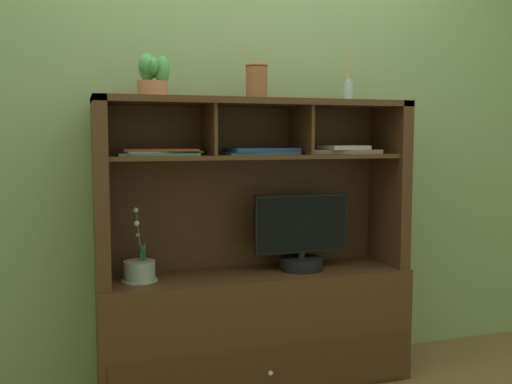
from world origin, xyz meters
TOP-DOWN VIEW (x-y plane):
  - floor_plane at (0.00, 0.00)m, footprint 6.00×6.00m
  - back_wall at (0.00, 0.24)m, footprint 6.00×0.02m
  - media_console at (0.00, 0.01)m, footprint 1.55×0.44m
  - tv_monitor at (0.24, -0.01)m, footprint 0.50×0.22m
  - potted_orchid at (-0.58, 0.00)m, footprint 0.17×0.17m
  - magazine_stack_left at (0.02, 0.01)m, footprint 0.38×0.26m
  - magazine_stack_centre at (-0.47, 0.02)m, footprint 0.39×0.27m
  - magazine_stack_right at (0.47, -0.00)m, footprint 0.38×0.22m
  - diffuser_bottle at (0.50, 0.01)m, footprint 0.05×0.05m
  - potted_succulent at (-0.50, -0.01)m, footprint 0.16×0.16m
  - ceramic_vase at (0.00, -0.01)m, footprint 0.11×0.11m

SIDE VIEW (x-z plane):
  - floor_plane at x=0.00m, z-range -0.02..0.00m
  - media_console at x=0.00m, z-range -0.27..1.16m
  - potted_orchid at x=-0.58m, z-range 0.45..0.80m
  - tv_monitor at x=0.24m, z-range 0.54..0.93m
  - magazine_stack_centre at x=-0.47m, z-range 1.16..1.19m
  - magazine_stack_left at x=0.02m, z-range 1.16..1.19m
  - magazine_stack_right at x=0.47m, z-range 1.16..1.20m
  - back_wall at x=0.00m, z-range 0.00..2.80m
  - diffuser_bottle at x=0.50m, z-range 1.35..1.62m
  - ceramic_vase at x=0.00m, z-range 1.43..1.60m
  - potted_succulent at x=-0.50m, z-range 1.42..1.62m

